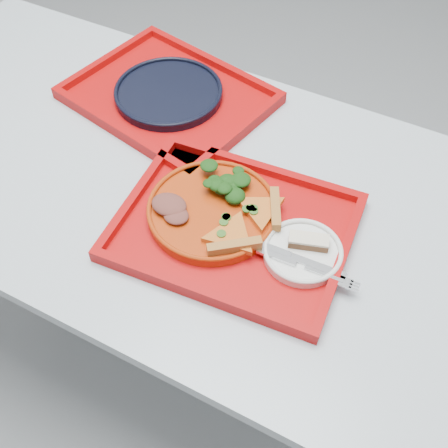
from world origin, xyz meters
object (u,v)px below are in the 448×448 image
(navy_plate, at_px, (169,94))
(dinner_plate, at_px, (212,211))
(tray_main, at_px, (234,229))
(tray_far, at_px, (169,98))
(dessert_bar, at_px, (309,241))

(navy_plate, bearing_deg, dinner_plate, -45.76)
(tray_main, distance_m, tray_far, 0.43)
(tray_far, distance_m, dessert_bar, 0.54)
(tray_main, height_order, navy_plate, navy_plate)
(dinner_plate, xyz_separation_m, navy_plate, (-0.27, 0.28, -0.00))
(navy_plate, height_order, dessert_bar, dessert_bar)
(dinner_plate, xyz_separation_m, dessert_bar, (0.20, 0.01, 0.02))
(tray_main, bearing_deg, tray_far, 133.83)
(navy_plate, distance_m, dessert_bar, 0.54)
(tray_far, bearing_deg, tray_main, -29.61)
(tray_main, distance_m, navy_plate, 0.43)
(dessert_bar, bearing_deg, dinner_plate, 164.36)
(tray_main, height_order, tray_far, same)
(dessert_bar, bearing_deg, tray_far, 132.26)
(tray_far, bearing_deg, navy_plate, 11.87)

